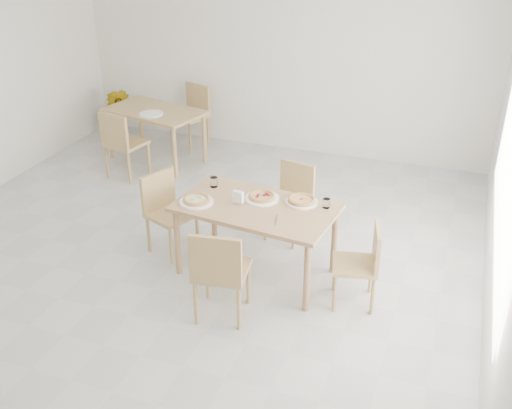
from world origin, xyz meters
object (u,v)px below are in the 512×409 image
(plate_margherita, at_px, (301,202))
(chair_back_n, at_px, (193,111))
(pizza_mushroom, at_px, (196,200))
(plate_mushroom, at_px, (196,202))
(tumbler_b, at_px, (214,182))
(second_table, at_px, (155,116))
(potted_plant, at_px, (117,113))
(tumbler_a, at_px, (326,203))
(main_table, at_px, (256,213))
(chair_north, at_px, (292,196))
(chair_back_s, at_px, (121,140))
(pizza_margherita, at_px, (301,200))
(plate_pepperoni, at_px, (262,198))
(plate_empty, at_px, (151,114))
(chair_west, at_px, (166,207))
(pizza_pepperoni, at_px, (262,196))
(chair_south, at_px, (219,269))
(chair_east, at_px, (364,260))
(napkin_holder, at_px, (238,198))

(plate_margherita, relative_size, chair_back_n, 0.34)
(pizza_mushroom, bearing_deg, plate_mushroom, 0.00)
(tumbler_b, distance_m, second_table, 2.66)
(plate_mushroom, relative_size, tumbler_b, 3.21)
(chair_back_n, height_order, potted_plant, chair_back_n)
(tumbler_a, bearing_deg, potted_plant, 145.95)
(chair_back_n, bearing_deg, pizza_mushroom, -45.44)
(main_table, distance_m, chair_north, 0.87)
(second_table, relative_size, chair_back_s, 1.61)
(pizza_margherita, xyz_separation_m, potted_plant, (-3.72, 2.66, -0.39))
(chair_back_s, bearing_deg, pizza_mushroom, 149.57)
(plate_pepperoni, distance_m, plate_empty, 2.94)
(plate_empty, xyz_separation_m, potted_plant, (-1.09, 0.82, -0.36))
(chair_west, bearing_deg, pizza_pepperoni, -66.18)
(chair_south, xyz_separation_m, chair_north, (0.15, 1.66, -0.04))
(chair_east, distance_m, second_table, 4.15)
(plate_mushroom, bearing_deg, chair_east, -0.49)
(pizza_pepperoni, distance_m, potted_plant, 4.32)
(plate_pepperoni, height_order, chair_back_s, chair_back_s)
(pizza_mushroom, relative_size, potted_plant, 0.36)
(chair_north, height_order, plate_mushroom, chair_north)
(second_table, distance_m, plate_empty, 0.23)
(plate_empty, bearing_deg, pizza_pepperoni, -40.16)
(pizza_margherita, distance_m, second_table, 3.38)
(pizza_pepperoni, height_order, chair_back_n, chair_back_n)
(chair_east, bearing_deg, second_table, -137.92)
(plate_empty, bearing_deg, second_table, 106.64)
(chair_back_s, bearing_deg, chair_west, 145.78)
(plate_pepperoni, relative_size, pizza_pepperoni, 1.16)
(main_table, bearing_deg, pizza_pepperoni, 94.36)
(pizza_margherita, distance_m, tumbler_b, 0.93)
(pizza_mushroom, bearing_deg, tumbler_a, 14.93)
(main_table, height_order, chair_south, chair_south)
(tumbler_a, xyz_separation_m, tumbler_b, (-1.18, 0.06, 0.00))
(tumbler_b, height_order, chair_back_s, chair_back_s)
(potted_plant, bearing_deg, plate_margherita, -35.57)
(pizza_pepperoni, distance_m, chair_back_s, 2.81)
(main_table, relative_size, potted_plant, 2.01)
(chair_south, height_order, napkin_holder, chair_south)
(chair_south, bearing_deg, pizza_mushroom, -60.89)
(tumbler_a, bearing_deg, plate_margherita, 175.28)
(pizza_margherita, distance_m, chair_back_s, 3.12)
(chair_east, height_order, pizza_pepperoni, pizza_pepperoni)
(chair_east, bearing_deg, tumbler_a, -139.53)
(chair_north, distance_m, chair_east, 1.39)
(chair_west, distance_m, plate_mushroom, 0.60)
(chair_south, distance_m, pizza_mushroom, 0.90)
(chair_north, bearing_deg, chair_back_s, 177.85)
(tumbler_a, relative_size, plate_empty, 0.29)
(tumbler_b, xyz_separation_m, second_table, (-1.76, 1.99, -0.15))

